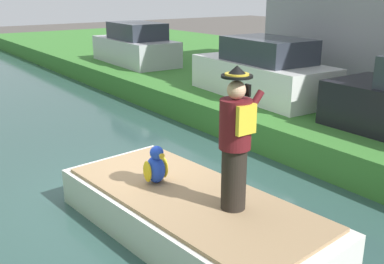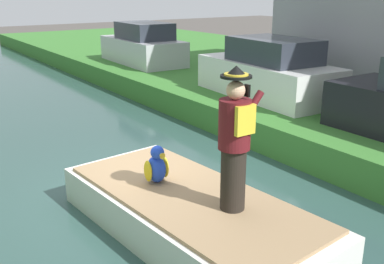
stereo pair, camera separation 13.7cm
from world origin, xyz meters
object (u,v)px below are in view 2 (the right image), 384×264
(parked_car_white, at_px, (268,72))
(parked_car_silver, at_px, (143,46))
(boat, at_px, (191,214))
(parrot_plush, at_px, (157,166))
(person_pirate, at_px, (235,140))

(parked_car_white, height_order, parked_car_silver, same)
(boat, height_order, parked_car_silver, parked_car_silver)
(parrot_plush, bearing_deg, parked_car_white, 30.55)
(parrot_plush, bearing_deg, person_pirate, -73.04)
(parrot_plush, height_order, parked_car_white, parked_car_white)
(parrot_plush, relative_size, parked_car_white, 0.14)
(person_pirate, relative_size, parked_car_silver, 0.46)
(person_pirate, xyz_separation_m, parked_car_white, (4.67, 4.25, -0.25))
(person_pirate, relative_size, parrot_plush, 3.25)
(boat, xyz_separation_m, parked_car_white, (4.89, 3.61, 0.98))
(person_pirate, height_order, parked_car_white, person_pirate)
(person_pirate, distance_m, parked_car_silver, 11.89)
(parrot_plush, distance_m, parked_car_silver, 10.91)
(boat, distance_m, parrot_plush, 0.85)
(person_pirate, bearing_deg, parked_car_silver, 63.50)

